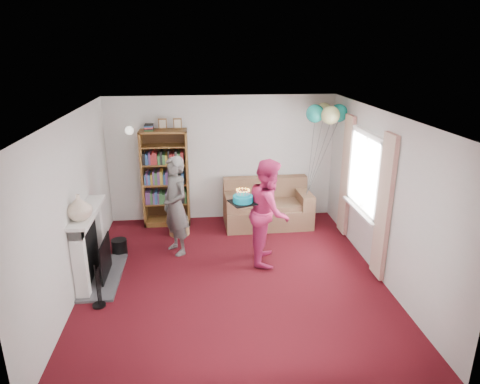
{
  "coord_description": "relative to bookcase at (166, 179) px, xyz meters",
  "views": [
    {
      "loc": [
        -0.48,
        -5.8,
        3.4
      ],
      "look_at": [
        0.17,
        0.6,
        1.19
      ],
      "focal_mm": 32.0,
      "sensor_mm": 36.0,
      "label": 1
    }
  ],
  "objects": [
    {
      "name": "ground",
      "position": [
        1.12,
        -2.3,
        -0.93
      ],
      "size": [
        5.0,
        5.0,
        0.0
      ],
      "primitive_type": "plane",
      "color": "#36080D",
      "rests_on": "ground"
    },
    {
      "name": "sofa",
      "position": [
        1.98,
        -0.23,
        -0.59
      ],
      "size": [
        1.69,
        0.89,
        0.89
      ],
      "rotation": [
        0.0,
        0.0,
        0.02
      ],
      "color": "brown",
      "rests_on": "ground"
    },
    {
      "name": "bookcase",
      "position": [
        0.0,
        0.0,
        0.0
      ],
      "size": [
        0.9,
        0.42,
        2.1
      ],
      "color": "#472B14",
      "rests_on": "ground"
    },
    {
      "name": "window_bay",
      "position": [
        3.33,
        -1.7,
        0.27
      ],
      "size": [
        0.14,
        2.02,
        2.2
      ],
      "color": "white",
      "rests_on": "ground"
    },
    {
      "name": "wall_right",
      "position": [
        3.38,
        -2.3,
        0.32
      ],
      "size": [
        0.02,
        5.0,
        2.5
      ],
      "primitive_type": "cube",
      "color": "silver",
      "rests_on": "ground"
    },
    {
      "name": "wicker_basket",
      "position": [
        0.25,
        -0.6,
        -0.77
      ],
      "size": [
        0.38,
        0.38,
        0.34
      ],
      "rotation": [
        0.0,
        0.0,
        -0.3
      ],
      "color": "#A4774C",
      "rests_on": "ground"
    },
    {
      "name": "wall_sconce",
      "position": [
        -0.63,
        0.06,
        0.95
      ],
      "size": [
        0.16,
        0.23,
        0.16
      ],
      "color": "gold",
      "rests_on": "ground"
    },
    {
      "name": "person_magenta",
      "position": [
        1.76,
        -1.77,
        -0.06
      ],
      "size": [
        0.8,
        0.95,
        1.73
      ],
      "primitive_type": "imported",
      "rotation": [
        0.0,
        0.0,
        1.39
      ],
      "color": "#BB255A",
      "rests_on": "ground"
    },
    {
      "name": "mantel_vase",
      "position": [
        -1.0,
        -2.45,
        0.38
      ],
      "size": [
        0.43,
        0.43,
        0.36
      ],
      "primitive_type": "imported",
      "rotation": [
        0.0,
        0.0,
        -0.29
      ],
      "color": "beige",
      "rests_on": "fireplace"
    },
    {
      "name": "balloons",
      "position": [
        3.02,
        -0.44,
        1.29
      ],
      "size": [
        0.77,
        0.77,
        1.72
      ],
      "color": "#3F3F3F",
      "rests_on": "ground"
    },
    {
      "name": "person_striped",
      "position": [
        0.24,
        -1.32,
        -0.08
      ],
      "size": [
        0.66,
        0.74,
        1.69
      ],
      "primitive_type": "imported",
      "rotation": [
        0.0,
        0.0,
        -1.04
      ],
      "color": "black",
      "rests_on": "ground"
    },
    {
      "name": "fireplace",
      "position": [
        -0.97,
        -2.11,
        -0.42
      ],
      "size": [
        0.55,
        1.8,
        1.12
      ],
      "color": "#3F3F42",
      "rests_on": "ground"
    },
    {
      "name": "ceiling",
      "position": [
        1.12,
        -2.3,
        1.58
      ],
      "size": [
        4.5,
        5.0,
        0.01
      ],
      "primitive_type": "cube",
      "color": "white",
      "rests_on": "wall_back"
    },
    {
      "name": "wall_back",
      "position": [
        1.12,
        0.21,
        0.32
      ],
      "size": [
        4.5,
        0.02,
        2.5
      ],
      "primitive_type": "cube",
      "color": "silver",
      "rests_on": "ground"
    },
    {
      "name": "birthday_cake",
      "position": [
        1.33,
        -1.82,
        0.18
      ],
      "size": [
        0.38,
        0.38,
        0.22
      ],
      "rotation": [
        0.0,
        0.0,
        0.34
      ],
      "color": "black",
      "rests_on": "ground"
    },
    {
      "name": "wall_left",
      "position": [
        -1.14,
        -2.3,
        0.32
      ],
      "size": [
        0.02,
        5.0,
        2.5
      ],
      "primitive_type": "cube",
      "color": "silver",
      "rests_on": "ground"
    }
  ]
}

